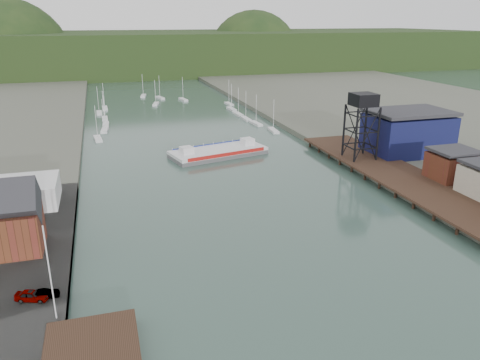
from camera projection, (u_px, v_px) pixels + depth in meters
ground at (347, 330)px, 55.73m from camera, size 600.00×600.00×0.00m
east_land at (478, 132)px, 152.94m from camera, size 120.00×400.00×3.20m
west_quay at (7, 289)px, 62.79m from camera, size 16.00×80.00×1.60m
east_pier at (396, 173)px, 105.81m from camera, size 14.00×70.00×2.45m
white_shed at (8, 194)px, 87.87m from camera, size 18.00×12.00×4.50m
flagpole at (50, 274)px, 53.39m from camera, size 0.16×0.16×12.00m
lift_tower at (363, 104)px, 112.52m from camera, size 6.50×6.50×16.00m
blue_shed at (408, 133)px, 121.20m from camera, size 20.50×14.50×11.30m
marina_sailboats at (171, 113)px, 180.98m from camera, size 57.71×92.65×0.90m
distant_hills at (129, 56)px, 324.03m from camera, size 500.00×120.00×80.00m
chain_ferry at (218, 152)px, 125.89m from camera, size 27.18×15.86×3.67m
car_west_a at (32, 295)px, 58.62m from camera, size 4.45×2.91×1.41m
car_west_b at (44, 294)px, 59.07m from camera, size 3.59×1.35×1.17m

